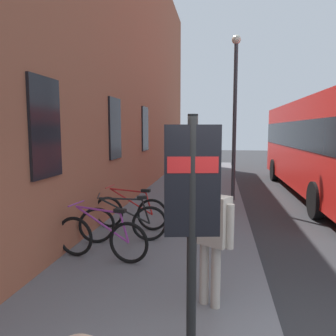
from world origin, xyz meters
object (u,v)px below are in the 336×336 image
(city_bus, at_px, (326,142))
(pedestrian_crossing_street, at_px, (211,228))
(bicycle_end_of_row, at_px, (130,212))
(pedestrian_near_bus, at_px, (192,174))
(street_lamp, at_px, (235,104))
(transit_info_sign, at_px, (192,196))
(bicycle_nearest_sign, at_px, (124,223))
(bicycle_mid_rack, at_px, (101,238))

(city_bus, xyz_separation_m, pedestrian_crossing_street, (-8.43, 3.83, -0.78))
(bicycle_end_of_row, bearing_deg, city_bus, -46.60)
(pedestrian_near_bus, xyz_separation_m, street_lamp, (1.02, -1.25, 2.10))
(transit_info_sign, relative_size, city_bus, 0.23)
(pedestrian_crossing_street, bearing_deg, street_lamp, -4.60)
(bicycle_nearest_sign, distance_m, city_bus, 8.54)
(transit_info_sign, relative_size, pedestrian_near_bus, 1.55)
(transit_info_sign, bearing_deg, pedestrian_near_bus, 4.98)
(bicycle_end_of_row, height_order, pedestrian_near_bus, pedestrian_near_bus)
(bicycle_mid_rack, height_order, pedestrian_near_bus, pedestrian_near_bus)
(bicycle_mid_rack, xyz_separation_m, city_bus, (7.22, -5.73, 1.41))
(bicycle_mid_rack, xyz_separation_m, pedestrian_crossing_street, (-1.21, -1.91, 0.63))
(pedestrian_crossing_street, relative_size, street_lamp, 0.33)
(pedestrian_crossing_street, bearing_deg, city_bus, -24.41)
(pedestrian_near_bus, relative_size, street_lamp, 0.30)
(bicycle_nearest_sign, xyz_separation_m, city_bus, (6.28, -5.61, 1.41))
(transit_info_sign, height_order, street_lamp, street_lamp)
(bicycle_nearest_sign, xyz_separation_m, bicycle_end_of_row, (0.87, 0.11, 0.00))
(city_bus, bearing_deg, pedestrian_crossing_street, 155.59)
(bicycle_end_of_row, distance_m, street_lamp, 5.03)
(bicycle_nearest_sign, relative_size, city_bus, 0.16)
(street_lamp, bearing_deg, bicycle_nearest_sign, 152.27)
(city_bus, distance_m, pedestrian_crossing_street, 9.29)
(transit_info_sign, bearing_deg, street_lamp, -5.32)
(bicycle_nearest_sign, height_order, city_bus, city_bus)
(transit_info_sign, distance_m, pedestrian_near_bus, 6.47)
(transit_info_sign, relative_size, street_lamp, 0.47)
(bicycle_nearest_sign, bearing_deg, bicycle_mid_rack, 172.66)
(pedestrian_near_bus, distance_m, street_lamp, 2.64)
(bicycle_mid_rack, height_order, transit_info_sign, transit_info_sign)
(bicycle_end_of_row, distance_m, pedestrian_near_bus, 2.83)
(city_bus, xyz_separation_m, pedestrian_near_bus, (-2.90, 4.55, -0.85))
(bicycle_nearest_sign, bearing_deg, pedestrian_near_bus, -17.43)
(city_bus, bearing_deg, bicycle_nearest_sign, 138.21)
(bicycle_mid_rack, height_order, bicycle_nearest_sign, same)
(bicycle_mid_rack, relative_size, pedestrian_near_bus, 1.13)
(pedestrian_near_bus, bearing_deg, transit_info_sign, -175.02)
(bicycle_nearest_sign, height_order, bicycle_end_of_row, same)
(pedestrian_crossing_street, bearing_deg, bicycle_mid_rack, 57.55)
(bicycle_end_of_row, relative_size, pedestrian_near_bus, 1.14)
(bicycle_mid_rack, distance_m, city_bus, 9.33)
(street_lamp, bearing_deg, pedestrian_crossing_street, 175.40)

